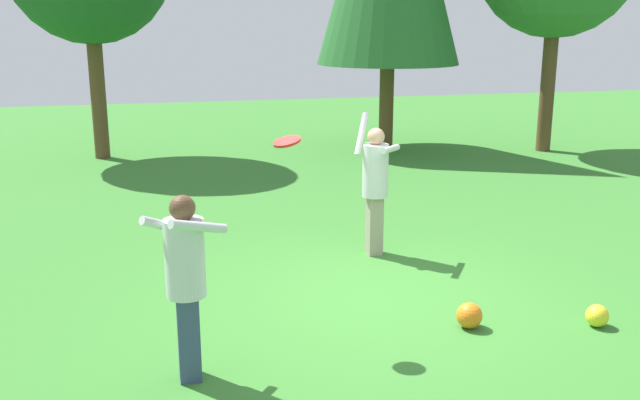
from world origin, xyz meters
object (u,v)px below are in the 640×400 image
at_px(person_catcher, 186,273).
at_px(ball_yellow, 597,316).
at_px(ball_orange, 469,315).
at_px(person_thrower, 375,180).
at_px(frisbee, 287,141).

relative_size(person_catcher, ball_yellow, 7.13).
relative_size(ball_yellow, ball_orange, 0.88).
distance_m(ball_yellow, ball_orange, 1.32).
distance_m(person_thrower, ball_yellow, 3.27).
height_order(person_thrower, ball_yellow, person_thrower).
xyz_separation_m(person_thrower, person_catcher, (-2.62, -2.85, -0.03)).
xyz_separation_m(person_thrower, ball_yellow, (1.52, -2.75, -0.90)).
height_order(ball_yellow, ball_orange, ball_orange).
height_order(person_catcher, ball_orange, person_catcher).
bearing_deg(ball_orange, person_catcher, -172.23).
relative_size(person_thrower, ball_yellow, 8.07).
bearing_deg(person_thrower, ball_orange, 41.93).
height_order(person_thrower, person_catcher, person_thrower).
bearing_deg(ball_orange, frisbee, 169.35).
bearing_deg(frisbee, ball_yellow, -11.35).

